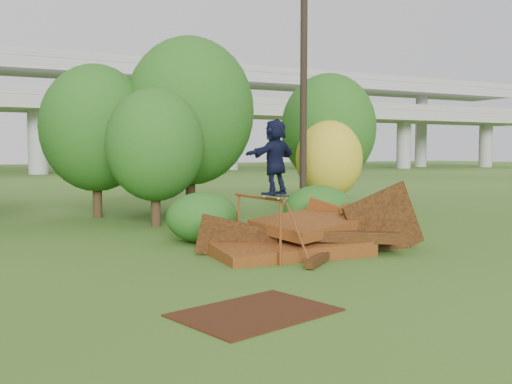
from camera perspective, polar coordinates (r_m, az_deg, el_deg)
name	(u,v)px	position (r m, az deg, el deg)	size (l,w,h in m)	color
ground	(331,271)	(12.39, 7.53, -7.87)	(240.00, 240.00, 0.00)	#2D5116
scrap_pile	(309,238)	(14.54, 5.28, -4.58)	(5.89, 3.58, 2.26)	#431A0C
grind_rail	(258,214)	(13.45, 0.23, -2.21)	(0.17, 2.30, 1.51)	brown
skateboard	(275,195)	(12.75, 1.90, -0.31)	(0.27, 0.87, 0.09)	black
skater	(275,157)	(12.72, 1.91, 3.54)	(1.56, 0.50, 1.68)	black
flat_plate	(255,312)	(9.19, -0.09, -11.95)	(2.39, 1.70, 0.03)	#381B0C
tree_1	(96,128)	(22.94, -15.70, 6.16)	(4.25, 4.25, 5.92)	black
tree_2	(155,145)	(19.71, -10.06, 4.66)	(3.35, 3.35, 4.72)	black
tree_3	(190,111)	(23.14, -6.63, 8.00)	(5.14, 5.14, 7.13)	black
tree_4	(329,159)	(24.02, 7.32, 3.28)	(2.80, 2.80, 3.87)	black
tree_5	(329,128)	(26.72, 7.27, 6.32)	(4.39, 4.39, 6.17)	black
shrub_left	(202,217)	(16.13, -5.39, -2.54)	(2.05, 1.89, 1.42)	#1B4612
shrub_right	(319,210)	(17.44, 6.27, -1.84)	(2.18, 2.00, 1.55)	#1B4612
utility_pole	(304,91)	(22.84, 4.78, 10.02)	(1.40, 0.28, 9.74)	black
freeway_overpass	(34,87)	(73.68, -21.33, 9.79)	(160.00, 15.00, 13.70)	gray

